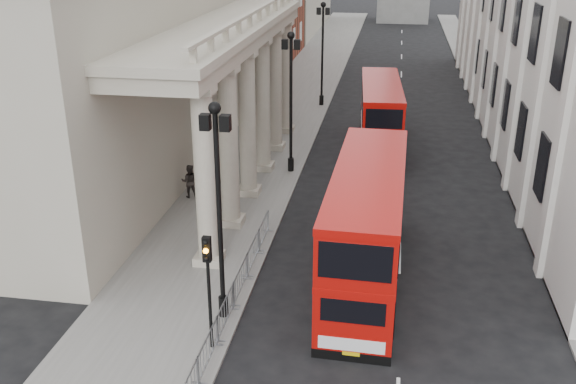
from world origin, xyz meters
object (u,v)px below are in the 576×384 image
object	(u,v)px
traffic_light	(208,272)
bus_near	(367,224)
bus_far	(380,115)
lamp_post_south	(219,199)
pedestrian_c	(252,145)
pedestrian_a	(225,182)
lamp_post_mid	(291,93)
lamp_post_north	(322,47)
pedestrian_b	(190,181)

from	to	relation	value
traffic_light	bus_near	size ratio (longest dim) A/B	0.37
traffic_light	bus_far	world-z (taller)	bus_far
lamp_post_south	pedestrian_c	world-z (taller)	lamp_post_south
traffic_light	bus_near	world-z (taller)	bus_near
bus_far	pedestrian_a	world-z (taller)	bus_far
lamp_post_mid	pedestrian_a	world-z (taller)	lamp_post_mid
lamp_post_north	lamp_post_mid	bearing A→B (deg)	-90.00
lamp_post_south	lamp_post_mid	world-z (taller)	same
lamp_post_mid	pedestrian_a	xyz separation A→B (m)	(-2.93, -4.49, -4.00)
lamp_post_south	bus_far	bearing A→B (deg)	76.68
pedestrian_c	bus_far	bearing A→B (deg)	30.85
lamp_post_south	pedestrian_b	bearing A→B (deg)	113.44
traffic_light	bus_near	xyz separation A→B (m)	(5.01, 5.78, -0.52)
lamp_post_south	bus_near	distance (m)	6.76
lamp_post_mid	pedestrian_a	distance (m)	6.69
traffic_light	pedestrian_c	distance (m)	20.34
lamp_post_north	bus_far	xyz separation A→B (m)	(5.11, -10.44, -2.58)
pedestrian_b	lamp_post_south	bearing A→B (deg)	102.31
lamp_post_mid	bus_near	xyz separation A→B (m)	(5.11, -12.23, -2.33)
bus_near	bus_far	size ratio (longest dim) A/B	1.10
lamp_post_south	traffic_light	size ratio (longest dim) A/B	1.93
traffic_light	pedestrian_c	size ratio (longest dim) A/B	2.55
bus_near	pedestrian_a	size ratio (longest dim) A/B	7.26
lamp_post_mid	pedestrian_b	distance (m)	7.91
bus_far	pedestrian_b	distance (m)	14.52
traffic_light	bus_far	xyz separation A→B (m)	(5.01, 23.58, -0.77)
bus_near	pedestrian_c	distance (m)	16.38
traffic_light	bus_near	bearing A→B (deg)	49.10
lamp_post_north	bus_near	distance (m)	28.79
lamp_post_north	bus_far	bearing A→B (deg)	-63.93
lamp_post_mid	traffic_light	world-z (taller)	lamp_post_mid
lamp_post_mid	pedestrian_b	world-z (taller)	lamp_post_mid
traffic_light	pedestrian_b	world-z (taller)	traffic_light
traffic_light	bus_far	bearing A→B (deg)	78.01
lamp_post_north	pedestrian_b	distance (m)	21.88
pedestrian_a	pedestrian_c	distance (m)	6.48
lamp_post_north	pedestrian_b	bearing A→B (deg)	-102.79
lamp_post_north	bus_near	bearing A→B (deg)	-79.74
lamp_post_south	bus_near	world-z (taller)	lamp_post_south
pedestrian_b	lamp_post_mid	bearing A→B (deg)	-144.76
bus_far	pedestrian_c	distance (m)	8.81
pedestrian_a	traffic_light	bearing A→B (deg)	-67.93
lamp_post_north	pedestrian_c	xyz separation A→B (m)	(-2.83, -14.01, -3.95)
lamp_post_south	traffic_light	world-z (taller)	lamp_post_south
lamp_post_south	pedestrian_a	distance (m)	12.53
bus_far	pedestrian_a	distance (m)	12.95
pedestrian_c	lamp_post_north	bearing A→B (deg)	85.23
lamp_post_north	pedestrian_a	xyz separation A→B (m)	(-2.93, -20.49, -4.00)
bus_far	pedestrian_a	xyz separation A→B (m)	(-8.04, -10.05, -1.42)
traffic_light	bus_near	distance (m)	7.67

